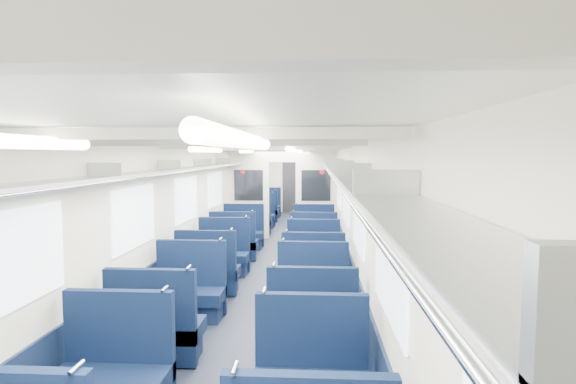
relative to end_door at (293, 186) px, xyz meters
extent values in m
cube|color=black|center=(0.00, -8.94, -1.00)|extent=(2.80, 18.00, 0.01)
cube|color=silver|center=(0.00, -8.94, 1.35)|extent=(2.80, 18.00, 0.01)
cube|color=beige|center=(-1.40, -8.94, 0.18)|extent=(0.02, 18.00, 2.35)
cube|color=black|center=(-1.39, -8.94, -0.65)|extent=(0.03, 17.90, 0.70)
cube|color=beige|center=(1.40, -8.94, 0.18)|extent=(0.02, 18.00, 2.35)
cube|color=black|center=(1.39, -8.94, -0.65)|extent=(0.03, 17.90, 0.70)
cube|color=beige|center=(0.00, 0.06, 0.18)|extent=(2.80, 0.02, 2.35)
cube|color=#B2B5BA|center=(-1.22, -8.94, 0.97)|extent=(0.34, 17.40, 0.04)
cylinder|color=silver|center=(-1.04, -8.94, 0.95)|extent=(0.02, 17.40, 0.02)
cube|color=#B2B5BA|center=(-1.22, -12.94, 1.05)|extent=(0.34, 0.03, 0.14)
cube|color=#B2B5BA|center=(-1.22, -10.94, 1.05)|extent=(0.34, 0.03, 0.14)
cube|color=#B2B5BA|center=(-1.22, -8.94, 1.05)|extent=(0.34, 0.03, 0.14)
cube|color=#B2B5BA|center=(-1.22, -6.94, 1.05)|extent=(0.34, 0.03, 0.14)
cube|color=#B2B5BA|center=(-1.22, -4.94, 1.05)|extent=(0.34, 0.03, 0.14)
cube|color=#B2B5BA|center=(-1.22, -2.94, 1.05)|extent=(0.34, 0.03, 0.14)
cube|color=#B2B5BA|center=(-1.22, -0.94, 1.05)|extent=(0.34, 0.03, 0.14)
cube|color=#B2B5BA|center=(1.22, -8.94, 0.97)|extent=(0.34, 17.40, 0.04)
cylinder|color=silver|center=(1.04, -8.94, 0.95)|extent=(0.02, 17.40, 0.02)
cube|color=#B2B5BA|center=(1.22, -14.94, 1.05)|extent=(0.34, 0.03, 0.14)
cube|color=#B2B5BA|center=(1.22, -12.94, 1.05)|extent=(0.34, 0.03, 0.14)
cube|color=#B2B5BA|center=(1.22, -10.94, 1.05)|extent=(0.34, 0.03, 0.14)
cube|color=#B2B5BA|center=(1.22, -8.94, 1.05)|extent=(0.34, 0.03, 0.14)
cube|color=#B2B5BA|center=(1.22, -6.94, 1.05)|extent=(0.34, 0.03, 0.14)
cube|color=#B2B5BA|center=(1.22, -4.94, 1.05)|extent=(0.34, 0.03, 0.14)
cube|color=#B2B5BA|center=(1.22, -2.94, 1.05)|extent=(0.34, 0.03, 0.14)
cube|color=#B2B5BA|center=(1.22, -0.94, 1.05)|extent=(0.34, 0.03, 0.14)
cube|color=white|center=(-1.38, -14.14, 0.42)|extent=(0.02, 1.30, 0.75)
cube|color=white|center=(-1.38, -11.84, 0.42)|extent=(0.02, 1.30, 0.75)
cube|color=white|center=(-1.38, -9.54, 0.42)|extent=(0.02, 1.30, 0.75)
cube|color=white|center=(-1.38, -7.24, 0.42)|extent=(0.02, 1.30, 0.75)
cube|color=white|center=(-1.38, -4.44, 0.42)|extent=(0.02, 1.30, 0.75)
cube|color=white|center=(-1.38, -2.14, 0.42)|extent=(0.02, 1.30, 0.75)
cube|color=white|center=(1.38, -14.14, 0.42)|extent=(0.02, 1.30, 0.75)
cube|color=white|center=(1.38, -11.84, 0.42)|extent=(0.02, 1.30, 0.75)
cube|color=white|center=(1.38, -9.54, 0.42)|extent=(0.02, 1.30, 0.75)
cube|color=white|center=(1.38, -7.24, 0.42)|extent=(0.02, 1.30, 0.75)
cube|color=white|center=(1.38, -4.44, 0.42)|extent=(0.02, 1.30, 0.75)
cube|color=white|center=(1.38, -2.14, 0.42)|extent=(0.02, 1.30, 0.75)
cube|color=beige|center=(0.00, -14.94, 1.31)|extent=(2.70, 0.06, 0.06)
cube|color=beige|center=(0.00, -12.94, 1.31)|extent=(2.70, 0.06, 0.06)
cube|color=beige|center=(0.00, -10.94, 1.31)|extent=(2.70, 0.06, 0.06)
cube|color=beige|center=(0.00, -8.94, 1.31)|extent=(2.70, 0.06, 0.06)
cube|color=beige|center=(0.00, -6.94, 1.31)|extent=(2.70, 0.06, 0.06)
cube|color=beige|center=(0.00, -4.94, 1.31)|extent=(2.70, 0.06, 0.06)
cube|color=beige|center=(0.00, -2.94, 1.31)|extent=(2.70, 0.06, 0.06)
cube|color=beige|center=(0.00, -0.94, 1.31)|extent=(2.70, 0.06, 0.06)
cylinder|color=white|center=(-0.55, -11.44, 1.26)|extent=(0.07, 1.60, 0.07)
cylinder|color=white|center=(-0.55, -7.94, 1.26)|extent=(0.07, 1.60, 0.07)
cylinder|color=white|center=(-0.55, -3.44, 1.26)|extent=(0.07, 1.60, 0.07)
cylinder|color=white|center=(0.55, -15.44, 1.26)|extent=(0.07, 1.60, 0.07)
cylinder|color=white|center=(0.55, -11.44, 1.26)|extent=(0.07, 1.60, 0.07)
cylinder|color=white|center=(0.55, -7.94, 1.26)|extent=(0.07, 1.60, 0.07)
cylinder|color=white|center=(0.55, -3.44, 1.26)|extent=(0.07, 1.60, 0.07)
cube|color=black|center=(0.00, 0.00, 0.00)|extent=(0.75, 0.06, 2.00)
cube|color=beige|center=(-0.88, -5.48, 0.18)|extent=(1.05, 0.08, 2.35)
cube|color=black|center=(-0.87, -5.53, 0.40)|extent=(0.76, 0.02, 0.80)
cylinder|color=red|center=(-1.02, -5.54, 0.75)|extent=(0.12, 0.01, 0.12)
cube|color=beige|center=(0.88, -5.48, 0.18)|extent=(1.05, 0.08, 2.35)
cube|color=black|center=(0.87, -5.53, 0.40)|extent=(0.76, 0.02, 0.80)
cylinder|color=red|center=(1.02, -5.54, 0.75)|extent=(0.12, 0.01, 0.12)
cube|color=beige|center=(0.00, -5.48, 1.17)|extent=(0.70, 0.08, 0.35)
cylinder|color=silver|center=(-0.43, -15.05, 0.06)|extent=(0.02, 0.15, 0.02)
cylinder|color=silver|center=(0.43, -15.01, 0.06)|extent=(0.02, 0.15, 0.02)
cube|color=#0B1836|center=(-0.83, -13.81, -0.67)|extent=(0.95, 0.50, 0.16)
cube|color=#0B1836|center=(-0.83, -13.60, -0.47)|extent=(0.95, 0.09, 1.02)
cylinder|color=silver|center=(-0.43, -13.60, 0.06)|extent=(0.02, 0.15, 0.02)
cube|color=#0B1836|center=(0.83, -13.59, -0.47)|extent=(0.95, 0.09, 1.02)
cylinder|color=silver|center=(0.43, -13.59, 0.06)|extent=(0.02, 0.15, 0.02)
cube|color=#0B1836|center=(-0.83, -12.66, -0.67)|extent=(0.95, 0.50, 0.16)
cube|color=black|center=(-0.83, -12.66, -0.88)|extent=(0.88, 0.40, 0.24)
cube|color=#0B1836|center=(-0.83, -12.86, -0.47)|extent=(0.95, 0.09, 1.02)
cylinder|color=silver|center=(-0.43, -12.86, 0.06)|extent=(0.02, 0.15, 0.02)
cube|color=#0B1836|center=(0.83, -12.48, -0.67)|extent=(0.95, 0.50, 0.16)
cube|color=black|center=(0.83, -12.48, -0.88)|extent=(0.88, 0.40, 0.24)
cube|color=#0B1836|center=(0.83, -12.68, -0.47)|extent=(0.95, 0.09, 1.02)
cylinder|color=silver|center=(0.43, -12.68, 0.06)|extent=(0.02, 0.15, 0.02)
cube|color=#0B1836|center=(-0.83, -11.48, -0.67)|extent=(0.95, 0.50, 0.16)
cube|color=black|center=(-0.83, -11.48, -0.88)|extent=(0.88, 0.40, 0.24)
cube|color=#0B1836|center=(-0.83, -11.28, -0.47)|extent=(0.95, 0.09, 1.02)
cylinder|color=silver|center=(-0.43, -11.28, 0.06)|extent=(0.02, 0.15, 0.02)
cube|color=#0B1836|center=(0.83, -11.49, -0.67)|extent=(0.95, 0.50, 0.16)
cube|color=black|center=(0.83, -11.49, -0.88)|extent=(0.88, 0.40, 0.24)
cube|color=#0B1836|center=(0.83, -11.28, -0.47)|extent=(0.95, 0.09, 1.02)
cylinder|color=silver|center=(0.43, -11.28, 0.06)|extent=(0.02, 0.15, 0.02)
cube|color=#0B1836|center=(-0.83, -10.28, -0.67)|extent=(0.95, 0.50, 0.16)
cube|color=black|center=(-0.83, -10.28, -0.88)|extent=(0.88, 0.40, 0.24)
cube|color=#0B1836|center=(-0.83, -10.48, -0.47)|extent=(0.95, 0.09, 1.02)
cylinder|color=silver|center=(-0.43, -10.48, 0.06)|extent=(0.02, 0.15, 0.02)
cube|color=#0B1836|center=(0.83, -10.34, -0.67)|extent=(0.95, 0.50, 0.16)
cube|color=black|center=(0.83, -10.34, -0.88)|extent=(0.88, 0.40, 0.24)
cube|color=#0B1836|center=(0.83, -10.55, -0.47)|extent=(0.95, 0.09, 1.02)
cylinder|color=silver|center=(0.43, -10.55, 0.06)|extent=(0.02, 0.15, 0.02)
cube|color=#0B1836|center=(-0.83, -9.21, -0.67)|extent=(0.95, 0.50, 0.16)
cube|color=black|center=(-0.83, -9.21, -0.88)|extent=(0.88, 0.40, 0.24)
cube|color=#0B1836|center=(-0.83, -9.00, -0.47)|extent=(0.95, 0.09, 1.02)
cylinder|color=silver|center=(-0.43, -9.00, 0.06)|extent=(0.02, 0.15, 0.02)
cube|color=#0B1836|center=(0.83, -9.35, -0.67)|extent=(0.95, 0.50, 0.16)
cube|color=black|center=(0.83, -9.35, -0.88)|extent=(0.88, 0.40, 0.24)
cube|color=#0B1836|center=(0.83, -9.15, -0.47)|extent=(0.95, 0.09, 1.02)
cylinder|color=silver|center=(0.43, -9.15, 0.06)|extent=(0.02, 0.15, 0.02)
cube|color=#0B1836|center=(-0.83, -7.95, -0.67)|extent=(0.95, 0.50, 0.16)
cube|color=black|center=(-0.83, -7.95, -0.88)|extent=(0.88, 0.40, 0.24)
cube|color=#0B1836|center=(-0.83, -8.16, -0.47)|extent=(0.95, 0.09, 1.02)
cylinder|color=silver|center=(-0.43, -8.16, 0.06)|extent=(0.02, 0.15, 0.02)
cube|color=#0B1836|center=(0.83, -7.93, -0.67)|extent=(0.95, 0.50, 0.16)
cube|color=black|center=(0.83, -7.93, -0.88)|extent=(0.88, 0.40, 0.24)
cube|color=#0B1836|center=(0.83, -8.13, -0.47)|extent=(0.95, 0.09, 1.02)
cylinder|color=silver|center=(0.43, -8.13, 0.06)|extent=(0.02, 0.15, 0.02)
cube|color=#0B1836|center=(-0.83, -6.87, -0.67)|extent=(0.95, 0.50, 0.16)
cube|color=black|center=(-0.83, -6.87, -0.88)|extent=(0.88, 0.40, 0.24)
cube|color=#0B1836|center=(-0.83, -6.67, -0.47)|extent=(0.95, 0.09, 1.02)
cylinder|color=silver|center=(-0.43, -6.67, 0.06)|extent=(0.02, 0.15, 0.02)
cube|color=#0B1836|center=(0.83, -6.85, -0.67)|extent=(0.95, 0.50, 0.16)
cube|color=black|center=(0.83, -6.85, -0.88)|extent=(0.88, 0.40, 0.24)
cube|color=#0B1836|center=(0.83, -6.64, -0.47)|extent=(0.95, 0.09, 1.02)
cylinder|color=silver|center=(0.43, -6.64, 0.06)|extent=(0.02, 0.15, 0.02)
cube|color=#0B1836|center=(-0.83, -4.79, -0.67)|extent=(0.95, 0.50, 0.16)
cube|color=black|center=(-0.83, -4.79, -0.88)|extent=(0.88, 0.40, 0.24)
cube|color=#0B1836|center=(-0.83, -4.99, -0.47)|extent=(0.95, 0.09, 1.02)
cylinder|color=silver|center=(-0.43, -4.99, 0.06)|extent=(0.02, 0.15, 0.02)
cube|color=#0B1836|center=(0.83, -4.81, -0.67)|extent=(0.95, 0.50, 0.16)
cube|color=black|center=(0.83, -4.81, -0.88)|extent=(0.88, 0.40, 0.24)
cube|color=#0B1836|center=(0.83, -5.01, -0.47)|extent=(0.95, 0.09, 1.02)
cylinder|color=silver|center=(0.43, -5.01, 0.06)|extent=(0.02, 0.15, 0.02)
cube|color=#0B1836|center=(-0.83, -3.82, -0.67)|extent=(0.95, 0.50, 0.16)
cube|color=black|center=(-0.83, -3.82, -0.88)|extent=(0.88, 0.40, 0.24)
cube|color=#0B1836|center=(-0.83, -3.61, -0.47)|extent=(0.95, 0.09, 1.02)
cylinder|color=silver|center=(-0.43, -3.61, 0.06)|extent=(0.02, 0.15, 0.02)
cube|color=#0B1836|center=(0.83, -3.66, -0.67)|extent=(0.95, 0.50, 0.16)
cube|color=black|center=(0.83, -3.66, -0.88)|extent=(0.88, 0.40, 0.24)
cube|color=#0B1836|center=(0.83, -3.46, -0.47)|extent=(0.95, 0.09, 1.02)
cylinder|color=silver|center=(0.43, -3.46, 0.06)|extent=(0.02, 0.15, 0.02)
cube|color=#0B1836|center=(-0.83, -2.48, -0.67)|extent=(0.95, 0.50, 0.16)
cube|color=black|center=(-0.83, -2.48, -0.88)|extent=(0.88, 0.40, 0.24)
cube|color=#0B1836|center=(-0.83, -2.69, -0.47)|extent=(0.95, 0.09, 1.02)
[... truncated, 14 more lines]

